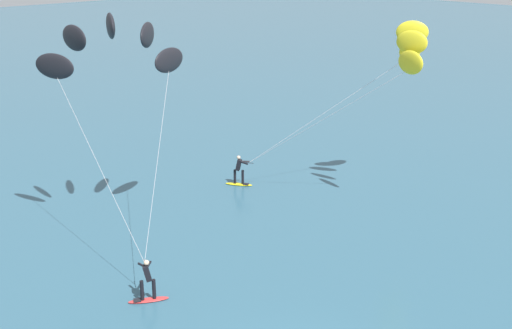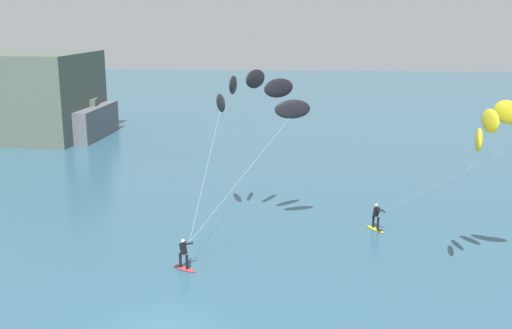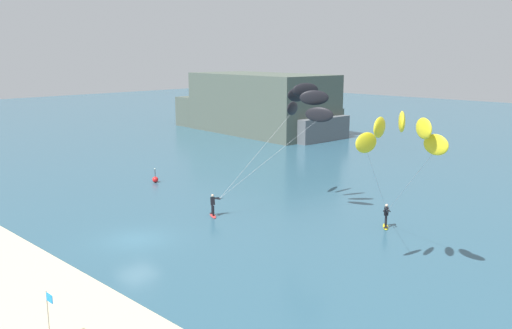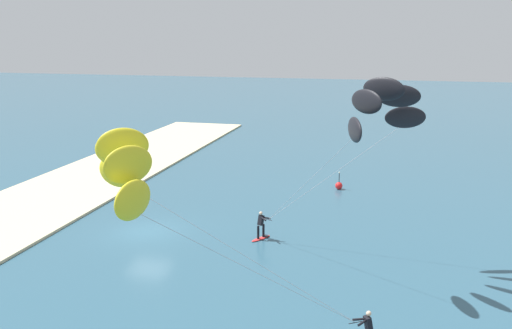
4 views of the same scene
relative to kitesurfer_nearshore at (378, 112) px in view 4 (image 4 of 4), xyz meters
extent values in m
plane|color=#2D566B|center=(-2.79, -13.41, -8.12)|extent=(240.00, 240.00, 0.00)
cube|color=beige|center=(-2.79, -23.23, -8.04)|extent=(80.00, 9.04, 0.16)
ellipsoid|color=red|center=(-3.17, -6.44, -8.08)|extent=(1.48, 1.06, 0.08)
cube|color=black|center=(-3.53, -6.23, -8.03)|extent=(0.39, 0.39, 0.02)
cylinder|color=black|center=(-2.98, -6.55, -7.65)|extent=(0.14, 0.14, 0.78)
cylinder|color=black|center=(-3.36, -6.33, -7.65)|extent=(0.14, 0.14, 0.78)
cube|color=black|center=(-3.17, -6.44, -6.96)|extent=(0.43, 0.42, 0.63)
sphere|color=beige|center=(-3.17, -6.44, -6.54)|extent=(0.20, 0.20, 0.20)
cylinder|color=black|center=(-2.93, -5.94, -6.81)|extent=(0.27, 0.51, 0.03)
cylinder|color=black|center=(-3.15, -6.14, -6.78)|extent=(0.14, 0.61, 0.15)
cylinder|color=black|center=(-2.95, -6.24, -6.78)|extent=(0.51, 0.47, 0.15)
ellipsoid|color=black|center=(2.31, -0.86, -0.52)|extent=(2.13, 0.99, 1.10)
ellipsoid|color=black|center=(1.50, -0.46, 0.64)|extent=(1.82, 1.65, 1.10)
ellipsoid|color=black|center=(0.11, 0.22, 1.08)|extent=(1.23, 2.06, 1.10)
ellipsoid|color=black|center=(-1.28, 0.91, 0.64)|extent=(0.46, 2.15, 1.10)
ellipsoid|color=black|center=(-2.09, 1.31, -0.52)|extent=(0.99, 2.13, 1.10)
cylinder|color=#B2B2B7|center=(-0.31, -3.40, -3.82)|extent=(5.26, 5.10, 6.01)
cylinder|color=#B2B2B7|center=(-2.51, -2.32, -3.82)|extent=(0.85, 7.27, 6.01)
cube|color=black|center=(7.50, 0.30, -6.96)|extent=(0.43, 0.43, 0.63)
sphere|color=beige|center=(7.50, 0.30, -6.54)|extent=(0.20, 0.20, 0.20)
cylinder|color=black|center=(7.81, -0.16, -6.81)|extent=(0.33, 0.47, 0.03)
cylinder|color=black|center=(7.74, 0.13, -6.78)|extent=(0.55, 0.41, 0.15)
cylinder|color=black|center=(7.56, 0.01, -6.78)|extent=(0.21, 0.61, 0.15)
ellipsoid|color=yellow|center=(10.84, -7.84, -0.78)|extent=(0.61, 1.57, 1.10)
ellipsoid|color=yellow|center=(11.38, -7.47, 0.05)|extent=(0.62, 1.57, 1.10)
ellipsoid|color=yellow|center=(12.31, -6.85, 0.37)|extent=(1.12, 1.45, 1.10)
ellipsoid|color=yellow|center=(13.23, -6.23, 0.05)|extent=(1.45, 1.11, 1.10)
ellipsoid|color=yellow|center=(13.77, -5.87, -0.78)|extent=(1.57, 0.61, 1.10)
cylinder|color=#B2B2B7|center=(9.33, -4.00, -3.95)|extent=(3.06, 7.69, 5.75)
cylinder|color=#B2B2B7|center=(10.79, -3.02, -3.95)|extent=(5.98, 5.73, 5.75)
sphere|color=red|center=(-15.15, -3.17, -7.84)|extent=(0.56, 0.56, 0.56)
cylinder|color=#262628|center=(-15.15, -3.17, -7.21)|extent=(0.06, 0.06, 0.70)
sphere|color=#F2F2CC|center=(-15.15, -3.17, -6.80)|extent=(0.12, 0.12, 0.12)
camera|label=1|loc=(-15.25, -24.81, 4.59)|focal=46.51mm
camera|label=2|loc=(2.55, -35.79, 4.87)|focal=43.13mm
camera|label=3|loc=(26.29, -31.92, 3.83)|focal=37.86mm
camera|label=4|loc=(27.12, 0.94, 3.61)|focal=39.66mm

